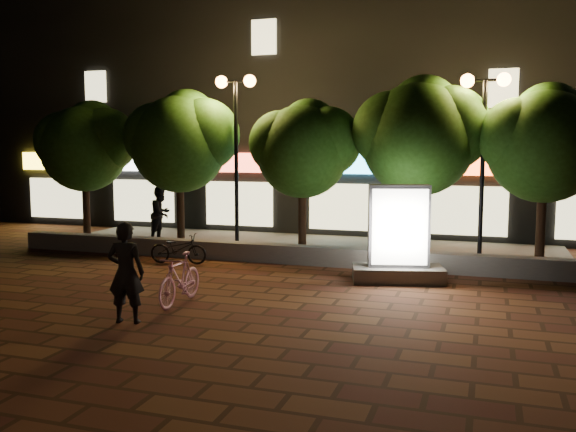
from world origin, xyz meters
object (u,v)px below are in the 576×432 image
at_px(tree_left, 182,138).
at_px(tree_far_left, 86,143).
at_px(scooter_pink, 180,279).
at_px(rider, 126,273).
at_px(pedestrian, 161,214).
at_px(tree_far_right, 547,139).
at_px(street_lamp_right, 484,119).
at_px(tree_mid, 305,145).
at_px(street_lamp_left, 236,118).
at_px(ad_kiosk, 398,243).
at_px(tree_right, 421,132).
at_px(scooter_parked, 178,249).

bearing_deg(tree_left, tree_far_left, -180.00).
xyz_separation_m(scooter_pink, rider, (-0.27, -1.50, 0.41)).
bearing_deg(pedestrian, tree_far_right, -89.17).
bearing_deg(tree_left, scooter_pink, -62.65).
distance_m(tree_far_left, rider, 10.42).
relative_size(tree_far_left, street_lamp_right, 0.93).
height_order(tree_left, scooter_pink, tree_left).
relative_size(tree_mid, street_lamp_left, 0.87).
height_order(tree_far_left, tree_mid, tree_far_left).
height_order(tree_far_left, street_lamp_right, street_lamp_right).
distance_m(street_lamp_right, ad_kiosk, 4.30).
bearing_deg(tree_mid, rider, -97.35).
xyz_separation_m(tree_right, street_lamp_right, (1.64, -0.26, 0.33)).
distance_m(tree_left, street_lamp_right, 8.96).
xyz_separation_m(tree_right, scooter_parked, (-6.14, -2.49, -3.15)).
bearing_deg(tree_far_right, scooter_parked, -165.07).
distance_m(ad_kiosk, scooter_parked, 6.01).
relative_size(tree_left, ad_kiosk, 2.12).
bearing_deg(scooter_pink, street_lamp_right, 46.20).
bearing_deg(tree_mid, street_lamp_right, -3.04).
bearing_deg(street_lamp_right, pedestrian, 175.24).
bearing_deg(tree_far_right, scooter_pink, -138.99).
bearing_deg(rider, street_lamp_left, -94.37).
xyz_separation_m(tree_left, pedestrian, (-1.12, 0.57, -2.46)).
distance_m(street_lamp_right, rider, 10.05).
bearing_deg(street_lamp_right, tree_right, 170.90).
xyz_separation_m(tree_right, scooter_pink, (-4.04, -6.30, -3.05)).
relative_size(scooter_pink, pedestrian, 0.95).
xyz_separation_m(tree_far_left, street_lamp_right, (12.45, -0.26, 0.60)).
xyz_separation_m(ad_kiosk, pedestrian, (-8.26, 3.37, 0.06)).
xyz_separation_m(tree_far_right, scooter_pink, (-7.24, -6.30, -2.86)).
height_order(tree_far_right, scooter_parked, tree_far_right).
relative_size(tree_right, scooter_pink, 2.97).
xyz_separation_m(street_lamp_left, scooter_parked, (-0.78, -2.23, -3.61)).
relative_size(ad_kiosk, rider, 1.26).
bearing_deg(tree_far_left, street_lamp_left, -2.76).
bearing_deg(tree_far_right, tree_right, 180.00).
xyz_separation_m(tree_far_right, rider, (-7.51, -7.80, -2.45)).
bearing_deg(tree_left, scooter_parked, -64.93).
bearing_deg(street_lamp_right, tree_mid, 176.96).
bearing_deg(street_lamp_left, tree_left, 172.30).
bearing_deg(street_lamp_right, rider, -128.33).
xyz_separation_m(rider, scooter_parked, (-1.83, 5.31, -0.50)).
height_order(tree_mid, street_lamp_left, street_lamp_left).
bearing_deg(street_lamp_left, rider, -82.10).
height_order(tree_far_left, pedestrian, tree_far_left).
relative_size(tree_mid, tree_far_right, 0.95).
distance_m(tree_left, tree_far_right, 10.50).
xyz_separation_m(tree_left, tree_mid, (4.00, -0.00, -0.23)).
distance_m(street_lamp_right, scooter_parked, 8.81).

